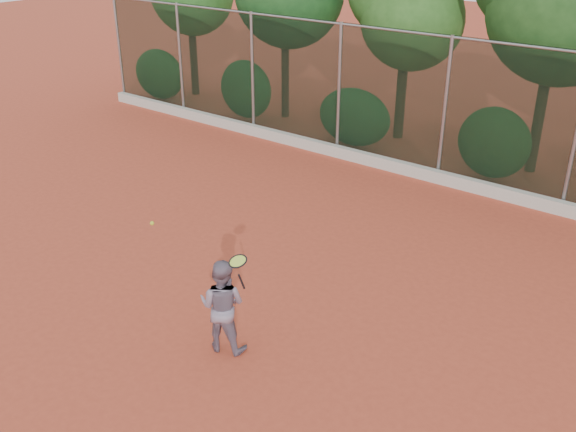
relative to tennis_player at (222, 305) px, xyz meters
The scene contains 6 objects.
ground 1.49m from the tennis_player, 112.08° to the left, with size 80.00×80.00×0.00m, color #B6432B.
concrete_curb 8.05m from the tennis_player, 93.45° to the left, with size 24.00×0.20×0.30m, color beige.
tennis_player is the anchor object (origin of this frame).
chainlink_fence 8.28m from the tennis_player, 93.37° to the left, with size 24.09×0.09×3.50m.
tennis_racket 1.09m from the tennis_player, 17.31° to the right, with size 0.30×0.29×0.54m.
tennis_ball_in_flight 1.92m from the tennis_player, behind, with size 0.07×0.07×0.07m.
Camera 1 is at (6.17, -6.87, 6.03)m, focal length 40.00 mm.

